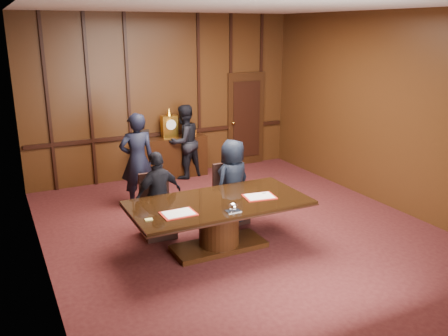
% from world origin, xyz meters
% --- Properties ---
extents(room, '(7.00, 7.04, 3.50)m').
position_xyz_m(room, '(0.07, 0.14, 1.72)').
color(room, black).
rests_on(room, ground).
extents(sideboard, '(1.60, 0.45, 1.54)m').
position_xyz_m(sideboard, '(0.00, 3.26, 0.49)').
color(sideboard, black).
rests_on(sideboard, ground).
extents(conference_table, '(2.62, 1.32, 0.76)m').
position_xyz_m(conference_table, '(-0.61, -0.43, 0.51)').
color(conference_table, black).
rests_on(conference_table, ground).
extents(folder_left, '(0.46, 0.33, 0.02)m').
position_xyz_m(folder_left, '(-1.32, -0.64, 0.77)').
color(folder_left, '#B61A10').
rests_on(folder_left, conference_table).
extents(folder_right, '(0.50, 0.39, 0.02)m').
position_xyz_m(folder_right, '(0.01, -0.55, 0.77)').
color(folder_right, '#B61A10').
rests_on(folder_right, conference_table).
extents(inkstand, '(0.20, 0.14, 0.12)m').
position_xyz_m(inkstand, '(-0.61, -0.88, 0.81)').
color(inkstand, white).
rests_on(inkstand, conference_table).
extents(notepad, '(0.11, 0.08, 0.01)m').
position_xyz_m(notepad, '(-1.74, -0.66, 0.77)').
color(notepad, '#D9CF6A').
rests_on(notepad, conference_table).
extents(chair_left, '(0.51, 0.51, 0.99)m').
position_xyz_m(chair_left, '(-1.26, 0.44, 0.29)').
color(chair_left, black).
rests_on(chair_left, ground).
extents(chair_right, '(0.49, 0.49, 0.99)m').
position_xyz_m(chair_right, '(0.04, 0.44, 0.29)').
color(chair_right, black).
rests_on(chair_right, ground).
extents(signatory_left, '(0.88, 0.53, 1.39)m').
position_xyz_m(signatory_left, '(-1.26, 0.37, 0.70)').
color(signatory_left, black).
rests_on(signatory_left, ground).
extents(signatory_right, '(0.81, 0.66, 1.44)m').
position_xyz_m(signatory_right, '(0.04, 0.37, 0.72)').
color(signatory_right, black).
rests_on(signatory_right, ground).
extents(witness_left, '(0.66, 0.45, 1.75)m').
position_xyz_m(witness_left, '(-1.14, 1.86, 0.87)').
color(witness_left, black).
rests_on(witness_left, ground).
extents(witness_right, '(0.95, 0.84, 1.62)m').
position_xyz_m(witness_right, '(0.27, 3.10, 0.81)').
color(witness_right, black).
rests_on(witness_right, ground).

